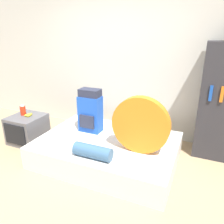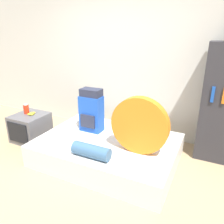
{
  "view_description": "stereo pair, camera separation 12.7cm",
  "coord_description": "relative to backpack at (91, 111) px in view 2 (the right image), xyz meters",
  "views": [
    {
      "loc": [
        1.46,
        -1.93,
        1.83
      ],
      "look_at": [
        0.32,
        0.7,
        0.78
      ],
      "focal_mm": 35.0,
      "sensor_mm": 36.0,
      "label": 1
    },
    {
      "loc": [
        1.58,
        -1.87,
        1.83
      ],
      "look_at": [
        0.32,
        0.7,
        0.78
      ],
      "focal_mm": 35.0,
      "sensor_mm": 36.0,
      "label": 2
    }
  ],
  "objects": [
    {
      "name": "ground_plane",
      "position": [
        0.14,
        -0.88,
        -0.66
      ],
      "size": [
        16.0,
        16.0,
        0.0
      ],
      "primitive_type": "plane",
      "color": "tan"
    },
    {
      "name": "wall_back",
      "position": [
        0.14,
        0.93,
        0.64
      ],
      "size": [
        8.0,
        0.05,
        2.6
      ],
      "color": "silver",
      "rests_on": "ground_plane"
    },
    {
      "name": "bed",
      "position": [
        0.38,
        -0.19,
        -0.5
      ],
      "size": [
        2.0,
        1.42,
        0.33
      ],
      "color": "silver",
      "rests_on": "ground_plane"
    },
    {
      "name": "backpack",
      "position": [
        0.0,
        0.0,
        0.0
      ],
      "size": [
        0.35,
        0.24,
        0.69
      ],
      "color": "blue",
      "rests_on": "bed"
    },
    {
      "name": "tent_bag",
      "position": [
        0.91,
        -0.31,
        0.05
      ],
      "size": [
        0.76,
        0.12,
        0.76
      ],
      "color": "orange",
      "rests_on": "bed"
    },
    {
      "name": "sleeping_roll",
      "position": [
        0.41,
        -0.7,
        -0.25
      ],
      "size": [
        0.5,
        0.17,
        0.17
      ],
      "color": "#3D668E",
      "rests_on": "bed"
    },
    {
      "name": "television",
      "position": [
        -1.15,
        -0.21,
        -0.43
      ],
      "size": [
        0.54,
        0.57,
        0.48
      ],
      "color": "#5B5B60",
      "rests_on": "ground_plane"
    },
    {
      "name": "canister",
      "position": [
        -1.23,
        -0.17,
        -0.1
      ],
      "size": [
        0.09,
        0.09,
        0.17
      ],
      "color": "red",
      "rests_on": "television"
    },
    {
      "name": "banana_bunch",
      "position": [
        -1.11,
        -0.17,
        -0.17
      ],
      "size": [
        0.12,
        0.15,
        0.04
      ],
      "color": "yellow",
      "rests_on": "television"
    }
  ]
}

